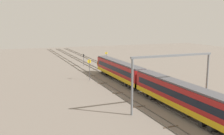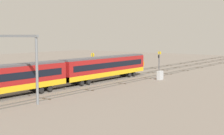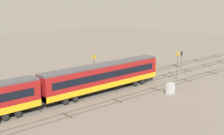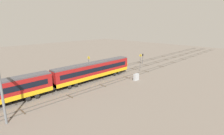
{
  "view_description": "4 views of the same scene",
  "coord_description": "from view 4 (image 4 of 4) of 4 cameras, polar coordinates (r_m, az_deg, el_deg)",
  "views": [
    {
      "loc": [
        -56.44,
        25.15,
        14.37
      ],
      "look_at": [
        3.39,
        0.97,
        3.12
      ],
      "focal_mm": 40.8,
      "sensor_mm": 36.0,
      "label": 1
    },
    {
      "loc": [
        -49.24,
        -40.69,
        9.3
      ],
      "look_at": [
        4.18,
        0.55,
        2.43
      ],
      "focal_mm": 51.22,
      "sensor_mm": 36.0,
      "label": 2
    },
    {
      "loc": [
        -32.57,
        -39.04,
        15.6
      ],
      "look_at": [
        5.3,
        1.94,
        3.47
      ],
      "focal_mm": 50.7,
      "sensor_mm": 36.0,
      "label": 3
    },
    {
      "loc": [
        -27.96,
        -35.66,
        14.94
      ],
      "look_at": [
        7.0,
        -1.29,
        2.77
      ],
      "focal_mm": 28.44,
      "sensor_mm": 36.0,
      "label": 4
    }
  ],
  "objects": [
    {
      "name": "ground_plane",
      "position": [
        47.72,
        -7.04,
        -4.42
      ],
      "size": [
        194.97,
        194.97,
        0.0
      ],
      "primitive_type": "plane",
      "color": "slate"
    },
    {
      "name": "signal_light_trackside_departure",
      "position": [
        67.53,
        9.85,
        3.25
      ],
      "size": [
        0.31,
        0.32,
        4.02
      ],
      "color": "#4C4C51",
      "rests_on": "ground"
    },
    {
      "name": "track_with_train",
      "position": [
        47.69,
        -7.04,
        -4.34
      ],
      "size": [
        178.97,
        2.4,
        0.16
      ],
      "color": "#59544C",
      "rests_on": "ground"
    },
    {
      "name": "relay_cabinet",
      "position": [
        48.35,
        7.78,
        -3.06
      ],
      "size": [
        1.61,
        0.72,
        1.82
      ],
      "color": "#B2B7BC",
      "rests_on": "ground"
    },
    {
      "name": "speed_sign_mid_trackside",
      "position": [
        57.64,
        9.08,
        2.23
      ],
      "size": [
        0.14,
        0.81,
        5.47
      ],
      "color": "#4C4C51",
      "rests_on": "ground"
    },
    {
      "name": "track_middle",
      "position": [
        51.43,
        -10.42,
        -3.1
      ],
      "size": [
        178.97,
        2.4,
        0.16
      ],
      "color": "#59544C",
      "rests_on": "ground"
    },
    {
      "name": "track_near_foreground",
      "position": [
        44.18,
        -3.08,
        -5.75
      ],
      "size": [
        178.97,
        2.4,
        0.16
      ],
      "color": "#59544C",
      "rests_on": "ground"
    },
    {
      "name": "speed_sign_near_foreground",
      "position": [
        54.71,
        -7.48,
        1.73
      ],
      "size": [
        0.14,
        0.97,
        5.31
      ],
      "color": "#4C4C51",
      "rests_on": "ground"
    }
  ]
}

